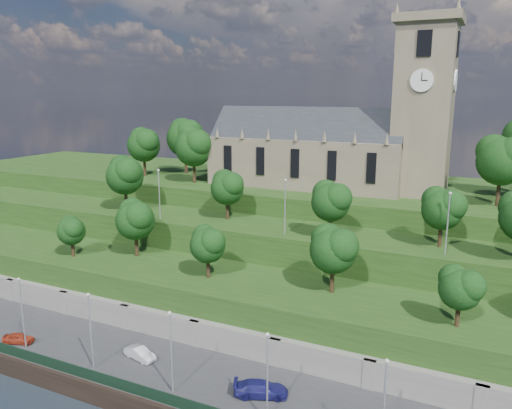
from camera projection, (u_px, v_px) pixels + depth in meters
The scene contains 15 objects.
promenade at pixel (209, 387), 50.75m from camera, with size 160.00×12.00×2.00m, color #2D2D30.
fence at pixel (179, 402), 45.63m from camera, with size 160.00×0.10×1.20m, color black.
retaining_wall at pixel (236, 347), 55.69m from camera, with size 160.00×2.10×5.00m.
embankment_lower at pixel (259, 314), 60.68m from camera, with size 160.00×12.00×8.00m, color #1E3C14.
embankment_upper at pixel (292, 270), 69.94m from camera, with size 160.00×10.00×12.00m, color #1E3C14.
hilltop at pixel (335, 225), 88.14m from camera, with size 160.00×32.00×15.00m, color #1E3C14.
church at pixel (336, 142), 80.99m from camera, with size 38.60×12.35×27.60m.
trees_lower at pixel (261, 243), 59.14m from camera, with size 63.36×8.74×8.05m.
trees_upper at pixel (293, 192), 66.55m from camera, with size 61.77×8.10×8.75m.
trees_hilltop at pixel (335, 146), 80.57m from camera, with size 72.98×17.16×11.88m.
lamp_posts_promenade at pixel (171, 346), 47.22m from camera, with size 60.36×0.36×8.41m.
lamp_posts_upper at pixel (285, 202), 65.04m from camera, with size 40.36×0.36×7.44m.
car_left at pixel (18, 338), 57.57m from camera, with size 1.42×3.53×1.20m, color #9F311A.
car_middle at pixel (140, 353), 54.13m from camera, with size 1.37×3.93×1.29m, color #B4B4B9.
car_right at pixel (261, 389), 47.47m from camera, with size 2.11×5.19×1.50m, color navy.
Camera 1 is at (23.73, -33.06, 30.26)m, focal length 35.00 mm.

